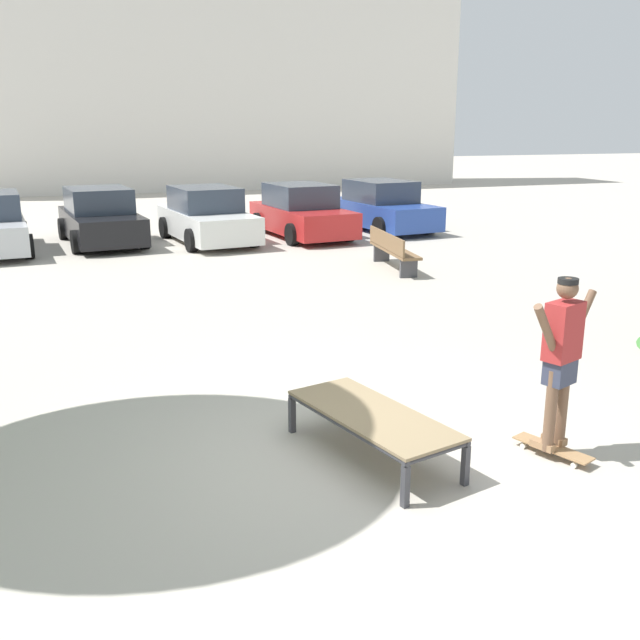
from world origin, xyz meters
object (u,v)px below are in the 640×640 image
at_px(car_black, 101,218).
at_px(car_white, 207,217).
at_px(skateboard, 553,449).
at_px(car_blue, 382,207).
at_px(skate_box, 372,417).
at_px(skater, 561,352).
at_px(park_bench, 392,249).
at_px(car_red, 301,213).

xyz_separation_m(car_black, car_white, (2.76, -0.70, 0.00)).
bearing_deg(skateboard, car_blue, 71.72).
relative_size(skate_box, skateboard, 2.47).
bearing_deg(car_blue, skate_box, -114.78).
height_order(skate_box, car_black, car_black).
bearing_deg(car_black, skater, -77.29).
bearing_deg(skater, park_bench, 74.37).
height_order(car_black, park_bench, car_black).
bearing_deg(car_white, skateboard, -87.52).
height_order(skateboard, skater, skater).
relative_size(skate_box, car_black, 0.46).
relative_size(skateboard, park_bench, 0.34).
xyz_separation_m(skateboard, car_red, (2.14, 14.34, 0.61)).
bearing_deg(car_red, skate_box, -105.50).
bearing_deg(park_bench, car_white, 121.24).
height_order(skate_box, skater, skater).
distance_m(car_black, car_blue, 8.27).
bearing_deg(car_white, car_red, 1.56).
xyz_separation_m(skater, car_black, (-3.37, 14.97, -0.38)).
relative_size(skateboard, skater, 0.48).
height_order(car_blue, park_bench, car_blue).
bearing_deg(skater, skate_box, 160.72).
relative_size(skate_box, car_red, 0.47).
bearing_deg(car_black, car_white, -14.27).
xyz_separation_m(skateboard, car_black, (-3.38, 14.97, 0.61)).
xyz_separation_m(car_black, park_bench, (5.91, -5.90, -0.24)).
distance_m(skateboard, car_white, 14.29).
bearing_deg(car_red, park_bench, -85.70).
bearing_deg(car_white, skater, -87.52).
xyz_separation_m(skate_box, car_blue, (6.57, 14.24, 0.28)).
height_order(skate_box, skateboard, skate_box).
relative_size(skater, car_red, 0.39).
height_order(car_white, park_bench, car_white).
bearing_deg(car_white, park_bench, -58.76).
bearing_deg(park_bench, skateboard, -105.62).
relative_size(car_white, car_blue, 1.00).
distance_m(skateboard, skater, 0.99).
bearing_deg(park_bench, skater, -105.63).
height_order(car_black, car_blue, same).
height_order(car_red, park_bench, car_red).
xyz_separation_m(skater, park_bench, (2.54, 9.07, -0.62)).
distance_m(car_blue, park_bench, 6.23).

